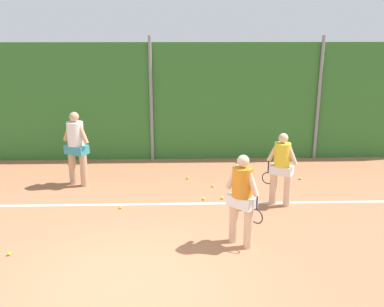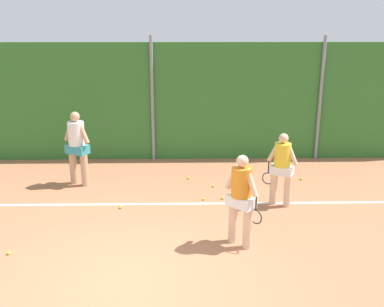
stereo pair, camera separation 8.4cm
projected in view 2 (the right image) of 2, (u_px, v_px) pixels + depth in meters
The scene contains 15 objects.
ground_plane at pixel (139, 225), 8.83m from camera, with size 26.61×26.61×0.00m, color #B2704C.
hedge_fence_backdrop at pixel (153, 102), 12.87m from camera, with size 17.30×0.25×3.49m, color #33702D.
fence_post_center at pixel (152, 100), 12.67m from camera, with size 0.10×0.10×3.68m, color gray.
fence_post_right at pixel (320, 99), 12.77m from camera, with size 0.10×0.10×3.68m, color gray.
court_baseline_paint at pixel (144, 204), 9.87m from camera, with size 12.64×0.10×0.01m, color white.
player_foreground_near at pixel (241, 196), 7.78m from camera, with size 0.64×0.57×1.75m.
player_midcourt at pixel (282, 166), 9.57m from camera, with size 0.72×0.49×1.68m.
player_backcourt_far at pixel (77, 144), 10.81m from camera, with size 0.72×0.55×1.90m.
tennis_ball_0 at pixel (204, 199), 10.10m from camera, with size 0.07×0.07×0.07m, color #CCDB33.
tennis_ball_1 at pixel (121, 207), 9.63m from camera, with size 0.07×0.07×0.07m, color #CCDB33.
tennis_ball_2 at pixel (213, 186), 10.90m from camera, with size 0.07×0.07×0.07m, color #CCDB33.
tennis_ball_3 at pixel (9, 253), 7.68m from camera, with size 0.07×0.07×0.07m, color #CCDB33.
tennis_ball_5 at pixel (301, 179), 11.42m from camera, with size 0.07×0.07×0.07m, color #CCDB33.
tennis_ball_6 at pixel (188, 178), 11.49m from camera, with size 0.07×0.07×0.07m, color #CCDB33.
tennis_ball_7 at pixel (223, 198), 10.14m from camera, with size 0.07×0.07×0.07m, color #CCDB33.
Camera 2 is at (0.92, -6.10, 3.92)m, focal length 40.21 mm.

